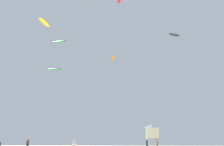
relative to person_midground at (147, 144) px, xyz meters
The scene contains 8 objects.
person_midground is the anchor object (origin of this frame).
person_left 16.58m from the person_midground, behind, with size 0.47×0.42×1.75m.
lifeguard_tower 5.96m from the person_midground, 78.41° to the left, with size 2.30×2.30×4.15m.
kite_aloft_0 35.64m from the person_midground, 140.48° to the left, with size 4.27×1.73×0.86m.
kite_aloft_2 30.85m from the person_midground, 108.21° to the left, with size 1.42×3.64×0.66m.
kite_aloft_4 22.29m from the person_midground, 160.77° to the left, with size 2.85×1.19×0.64m.
kite_aloft_5 32.09m from the person_midground, 64.35° to the left, with size 3.37×2.38×0.46m.
kite_aloft_6 23.18m from the person_midground, 161.65° to the right, with size 1.11×2.88×0.29m.
Camera 1 is at (3.34, -13.77, 1.58)m, focal length 36.13 mm.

